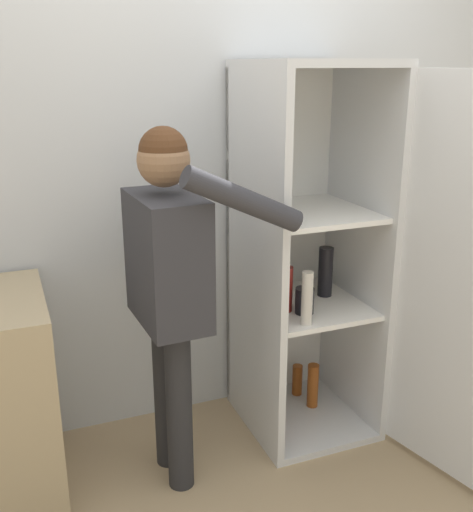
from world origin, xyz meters
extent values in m
cube|color=silver|center=(0.00, 0.98, 1.27)|extent=(7.00, 0.06, 2.55)
cube|color=silver|center=(0.39, 0.61, 0.02)|extent=(0.59, 0.64, 0.04)
cube|color=silver|center=(0.39, 0.61, 1.77)|extent=(0.59, 0.64, 0.04)
cube|color=white|center=(0.39, 0.91, 0.89)|extent=(0.59, 0.03, 1.71)
cube|color=silver|center=(0.12, 0.61, 0.89)|extent=(0.04, 0.64, 1.71)
cube|color=silver|center=(0.67, 0.61, 0.89)|extent=(0.03, 0.64, 1.71)
cube|color=white|center=(0.39, 0.61, 0.64)|extent=(0.52, 0.57, 0.02)
cube|color=white|center=(0.39, 0.61, 1.11)|extent=(0.52, 0.57, 0.02)
cube|color=silver|center=(0.77, 0.01, 0.89)|extent=(0.17, 0.58, 1.71)
cylinder|color=maroon|center=(0.25, 0.56, 0.76)|extent=(0.07, 0.07, 0.22)
cylinder|color=maroon|center=(0.21, 0.55, 0.12)|extent=(0.07, 0.07, 0.18)
cylinder|color=#9E4C19|center=(0.45, 0.79, 0.12)|extent=(0.05, 0.05, 0.17)
cylinder|color=black|center=(0.52, 0.66, 0.78)|extent=(0.07, 0.07, 0.25)
cylinder|color=beige|center=(0.34, 0.79, 0.15)|extent=(0.05, 0.05, 0.23)
cylinder|color=black|center=(0.32, 0.50, 0.72)|extent=(0.09, 0.09, 0.12)
cylinder|color=beige|center=(0.27, 0.38, 0.78)|extent=(0.05, 0.05, 0.25)
cylinder|color=#9E4C19|center=(0.47, 0.65, 0.15)|extent=(0.06, 0.06, 0.24)
cylinder|color=#262628|center=(-0.35, 0.53, 0.37)|extent=(0.11, 0.11, 0.75)
cylinder|color=#262628|center=(-0.34, 0.36, 0.37)|extent=(0.11, 0.11, 0.75)
cube|color=#2D2D33|center=(-0.34, 0.44, 1.01)|extent=(0.26, 0.44, 0.53)
sphere|color=#8C6647|center=(-0.34, 0.44, 1.41)|extent=(0.21, 0.21, 0.21)
sphere|color=#4C2D19|center=(-0.34, 0.44, 1.45)|extent=(0.19, 0.19, 0.19)
cylinder|color=#2D2D33|center=(-0.35, 0.69, 0.99)|extent=(0.09, 0.09, 0.50)
cylinder|color=#2D2D33|center=(-0.10, 0.21, 1.29)|extent=(0.49, 0.11, 0.29)
camera|label=1|loc=(-0.93, -1.78, 1.77)|focal=42.00mm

